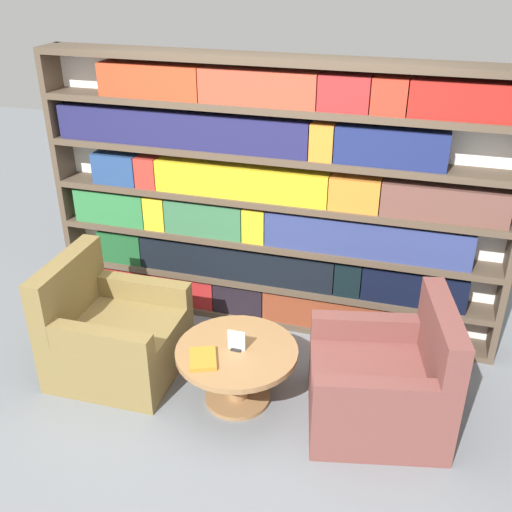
{
  "coord_description": "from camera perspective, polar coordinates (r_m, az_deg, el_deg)",
  "views": [
    {
      "loc": [
        1.11,
        -2.8,
        2.82
      ],
      "look_at": [
        0.06,
        0.72,
        0.9
      ],
      "focal_mm": 42.0,
      "sensor_mm": 36.0,
      "label": 1
    }
  ],
  "objects": [
    {
      "name": "stray_book",
      "position": [
        3.94,
        -5.09,
        -9.72
      ],
      "size": [
        0.25,
        0.28,
        0.03
      ],
      "color": "orange",
      "rests_on": "coffee_table"
    },
    {
      "name": "table_sign",
      "position": [
        4.0,
        -1.86,
        -8.17
      ],
      "size": [
        0.12,
        0.06,
        0.14
      ],
      "color": "black",
      "rests_on": "coffee_table"
    },
    {
      "name": "armchair_left",
      "position": [
        4.52,
        -13.48,
        -7.36
      ],
      "size": [
        0.87,
        0.83,
        0.88
      ],
      "rotation": [
        0.0,
        0.0,
        1.59
      ],
      "color": "olive",
      "rests_on": "ground_plane"
    },
    {
      "name": "coffee_table",
      "position": [
        4.11,
        -1.83,
        -10.21
      ],
      "size": [
        0.82,
        0.82,
        0.43
      ],
      "color": "olive",
      "rests_on": "ground_plane"
    },
    {
      "name": "ground_plane",
      "position": [
        4.13,
        -3.86,
        -15.58
      ],
      "size": [
        14.0,
        14.0,
        0.0
      ],
      "primitive_type": "plane",
      "color": "slate"
    },
    {
      "name": "bookshelf",
      "position": [
        4.64,
        1.48,
        5.13
      ],
      "size": [
        3.6,
        0.3,
        2.14
      ],
      "color": "silver",
      "rests_on": "ground_plane"
    },
    {
      "name": "armchair_right",
      "position": [
        4.05,
        12.08,
        -11.86
      ],
      "size": [
        1.01,
        0.98,
        0.88
      ],
      "rotation": [
        0.0,
        0.0,
        -1.35
      ],
      "color": "brown",
      "rests_on": "ground_plane"
    }
  ]
}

